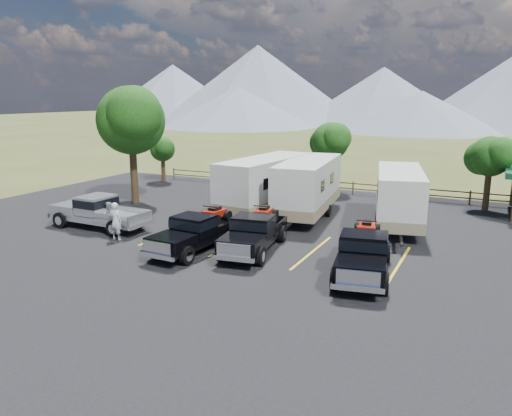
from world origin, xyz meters
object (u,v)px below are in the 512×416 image
at_px(trailer_left, 266,185).
at_px(trailer_center, 308,187).
at_px(person_b, 110,216).
at_px(rig_center, 255,231).
at_px(rig_left, 197,231).
at_px(person_a, 116,221).
at_px(pickup_silver, 99,212).
at_px(trailer_right, 399,197).
at_px(tree_big_nw, 131,120).
at_px(rig_right, 364,252).

relative_size(trailer_left, trailer_center, 1.01).
height_order(trailer_left, person_b, trailer_left).
xyz_separation_m(trailer_center, person_b, (-8.54, -7.72, -1.01)).
distance_m(rig_center, trailer_center, 7.58).
height_order(rig_left, trailer_center, trailer_center).
bearing_deg(person_a, rig_center, -169.12).
bearing_deg(pickup_silver, person_b, 88.43).
relative_size(trailer_center, trailer_right, 1.08).
bearing_deg(trailer_left, person_b, -123.79).
distance_m(tree_big_nw, pickup_silver, 8.08).
bearing_deg(pickup_silver, rig_center, 92.25).
height_order(trailer_center, pickup_silver, trailer_center).
relative_size(rig_right, trailer_left, 0.62).
xyz_separation_m(trailer_left, person_b, (-5.95, -7.28, -1.03)).
distance_m(trailer_right, pickup_silver, 16.57).
height_order(rig_center, trailer_right, trailer_right).
relative_size(rig_left, rig_right, 0.94).
height_order(rig_left, trailer_right, trailer_right).
distance_m(rig_center, rig_right, 5.48).
bearing_deg(trailer_right, person_a, -156.74).
height_order(trailer_right, person_a, trailer_right).
bearing_deg(rig_center, trailer_left, 102.44).
distance_m(rig_right, trailer_right, 8.39).
xyz_separation_m(rig_center, trailer_right, (5.26, 7.45, 0.73)).
bearing_deg(person_b, pickup_silver, 155.88).
distance_m(person_a, person_b, 1.97).
height_order(rig_right, pickup_silver, rig_right).
height_order(tree_big_nw, rig_center, tree_big_nw).
bearing_deg(person_b, trailer_right, 7.58).
xyz_separation_m(rig_center, trailer_center, (-0.11, 7.53, 0.86)).
bearing_deg(trailer_right, pickup_silver, -165.08).
distance_m(trailer_left, person_a, 9.65).
bearing_deg(person_a, rig_left, -176.43).
distance_m(rig_center, pickup_silver, 9.45).
bearing_deg(rig_center, tree_big_nw, 145.12).
bearing_deg(trailer_left, pickup_silver, -127.54).
height_order(tree_big_nw, person_b, tree_big_nw).
bearing_deg(person_b, rig_right, -24.15).
bearing_deg(rig_left, tree_big_nw, 146.67).
relative_size(rig_left, trailer_center, 0.59).
xyz_separation_m(rig_center, pickup_silver, (-9.45, -0.15, 0.02)).
distance_m(tree_big_nw, trailer_left, 10.09).
height_order(trailer_left, pickup_silver, trailer_left).
height_order(trailer_right, person_b, trailer_right).
relative_size(trailer_left, person_a, 5.18).
xyz_separation_m(tree_big_nw, person_b, (3.36, -6.17, -4.77)).
bearing_deg(person_a, person_b, -40.10).
xyz_separation_m(trailer_left, person_a, (-4.43, -8.53, -0.85)).
bearing_deg(trailer_center, rig_right, -63.89).
relative_size(rig_left, person_b, 3.71).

